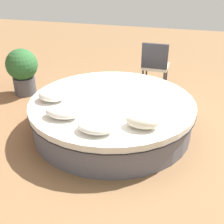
% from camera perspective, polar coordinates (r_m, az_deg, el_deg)
% --- Properties ---
extents(ground_plane, '(16.00, 16.00, 0.00)m').
position_cam_1_polar(ground_plane, '(4.61, 0.00, -3.39)').
color(ground_plane, olive).
extents(round_bed, '(2.54, 2.54, 0.52)m').
position_cam_1_polar(round_bed, '(4.48, 0.00, -0.50)').
color(round_bed, '#595966').
rests_on(round_bed, ground_plane).
extents(throw_pillow_0, '(0.42, 0.36, 0.18)m').
position_cam_1_polar(throw_pillow_0, '(4.42, -11.88, 3.36)').
color(throw_pillow_0, white).
rests_on(throw_pillow_0, round_bed).
extents(throw_pillow_1, '(0.47, 0.29, 0.16)m').
position_cam_1_polar(throw_pillow_1, '(3.91, -9.94, -0.04)').
color(throw_pillow_1, white).
rests_on(throw_pillow_1, round_bed).
extents(throw_pillow_2, '(0.46, 0.32, 0.14)m').
position_cam_1_polar(throw_pillow_2, '(3.54, -3.32, -2.94)').
color(throw_pillow_2, white).
rests_on(throw_pillow_2, round_bed).
extents(throw_pillow_3, '(0.43, 0.29, 0.19)m').
position_cam_1_polar(throw_pillow_3, '(3.64, 6.11, -1.76)').
color(throw_pillow_3, beige).
rests_on(throw_pillow_3, round_bed).
extents(patio_chair, '(0.53, 0.51, 0.98)m').
position_cam_1_polar(patio_chair, '(5.97, 8.60, 9.70)').
color(patio_chair, '#333338').
rests_on(patio_chair, ground_plane).
extents(planter, '(0.61, 0.61, 0.92)m').
position_cam_1_polar(planter, '(5.92, -17.45, 8.15)').
color(planter, '#4C4C51').
rests_on(planter, ground_plane).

